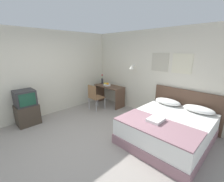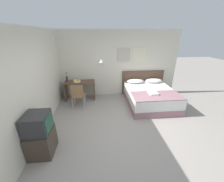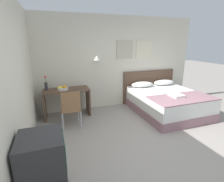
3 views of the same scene
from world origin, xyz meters
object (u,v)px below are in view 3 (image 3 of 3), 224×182
at_px(bed, 167,102).
at_px(television, 42,154).
at_px(throw_blanket, 183,98).
at_px(flower_vase, 46,85).
at_px(pillow_right, 164,82).
at_px(folded_towel_near_foot, 176,95).
at_px(headboard, 149,86).
at_px(pillow_left, 142,84).
at_px(desk_chair, 71,107).
at_px(desk, 67,98).
at_px(fruit_bowl, 63,88).

xyz_separation_m(bed, television, (-3.17, -2.04, 0.49)).
distance_m(throw_blanket, flower_vase, 3.42).
xyz_separation_m(pillow_right, folded_towel_near_foot, (-0.48, -1.19, -0.02)).
height_order(headboard, pillow_right, headboard).
relative_size(pillow_left, television, 1.40).
bearing_deg(throw_blanket, folded_towel_near_foot, 122.45).
distance_m(bed, pillow_left, 0.93).
bearing_deg(desk_chair, throw_blanket, -11.44).
height_order(throw_blanket, desk_chair, desk_chair).
distance_m(headboard, pillow_right, 0.50).
height_order(bed, desk_chair, desk_chair).
height_order(headboard, pillow_left, headboard).
bearing_deg(desk, desk_chair, -88.82).
bearing_deg(folded_towel_near_foot, headboard, 86.53).
bearing_deg(pillow_left, desk, -178.37).
bearing_deg(bed, headboard, 90.00).
height_order(headboard, folded_towel_near_foot, headboard).
xyz_separation_m(bed, flower_vase, (-3.14, 0.77, 0.59)).
xyz_separation_m(desk, television, (-0.51, -2.72, 0.26)).
height_order(desk_chair, fruit_bowl, desk_chair).
bearing_deg(pillow_right, folded_towel_near_foot, -111.91).
relative_size(pillow_right, desk_chair, 0.78).
relative_size(headboard, desk_chair, 2.01).
xyz_separation_m(bed, throw_blanket, (0.00, -0.57, 0.31)).
xyz_separation_m(desk, desk_chair, (0.01, -0.73, 0.00)).
distance_m(desk_chair, fruit_bowl, 0.75).
relative_size(pillow_left, desk_chair, 0.78).
bearing_deg(fruit_bowl, television, -99.03).
bearing_deg(pillow_left, fruit_bowl, -177.63).
height_order(bed, desk, desk).
xyz_separation_m(headboard, throw_blanket, (-0.00, -1.59, 0.09)).
bearing_deg(bed, flower_vase, 166.24).
bearing_deg(folded_towel_near_foot, flower_vase, 158.48).
bearing_deg(pillow_left, pillow_right, 0.00).
distance_m(flower_vase, television, 2.81).
bearing_deg(desk, flower_vase, 170.67).
distance_m(pillow_left, throw_blanket, 1.38).
bearing_deg(folded_towel_near_foot, throw_blanket, -57.55).
relative_size(throw_blanket, desk, 1.40).
relative_size(folded_towel_near_foot, television, 0.69).
bearing_deg(throw_blanket, desk, 154.60).
relative_size(pillow_right, television, 1.40).
distance_m(pillow_left, fruit_bowl, 2.36).
relative_size(throw_blanket, flower_vase, 4.38).
bearing_deg(pillow_left, flower_vase, 179.70).
bearing_deg(pillow_right, bed, -117.35).
relative_size(desk, television, 2.32).
relative_size(pillow_left, desk, 0.60).
bearing_deg(flower_vase, pillow_right, -0.24).
xyz_separation_m(pillow_right, desk_chair, (-3.03, -0.79, -0.15)).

